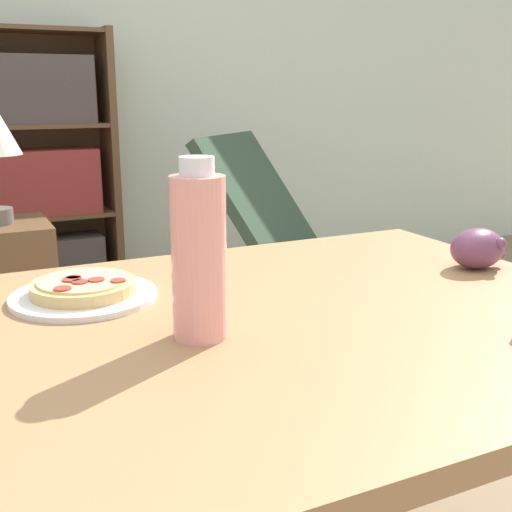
{
  "coord_description": "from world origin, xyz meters",
  "views": [
    {
      "loc": [
        -0.55,
        -0.84,
        1.07
      ],
      "look_at": [
        -0.09,
        0.12,
        0.79
      ],
      "focal_mm": 45.0,
      "sensor_mm": 36.0,
      "label": 1
    }
  ],
  "objects_px": {
    "grape_bunch": "(478,248)",
    "drink_bottle": "(199,255)",
    "pizza_on_plate": "(84,291)",
    "bookshelf": "(29,179)",
    "side_table": "(6,307)",
    "lounge_chair_far": "(292,271)"
  },
  "relations": [
    {
      "from": "drink_bottle",
      "to": "bookshelf",
      "type": "relative_size",
      "value": 0.18
    },
    {
      "from": "drink_bottle",
      "to": "lounge_chair_far",
      "type": "distance_m",
      "value": 2.0
    },
    {
      "from": "pizza_on_plate",
      "to": "side_table",
      "type": "height_order",
      "value": "pizza_on_plate"
    },
    {
      "from": "grape_bunch",
      "to": "bookshelf",
      "type": "height_order",
      "value": "bookshelf"
    },
    {
      "from": "drink_bottle",
      "to": "side_table",
      "type": "bearing_deg",
      "value": 95.65
    },
    {
      "from": "grape_bunch",
      "to": "drink_bottle",
      "type": "xyz_separation_m",
      "value": [
        -0.62,
        -0.1,
        0.08
      ]
    },
    {
      "from": "grape_bunch",
      "to": "lounge_chair_far",
      "type": "height_order",
      "value": "lounge_chair_far"
    },
    {
      "from": "pizza_on_plate",
      "to": "bookshelf",
      "type": "distance_m",
      "value": 2.27
    },
    {
      "from": "side_table",
      "to": "bookshelf",
      "type": "bearing_deg",
      "value": 76.76
    },
    {
      "from": "grape_bunch",
      "to": "drink_bottle",
      "type": "height_order",
      "value": "drink_bottle"
    },
    {
      "from": "pizza_on_plate",
      "to": "bookshelf",
      "type": "relative_size",
      "value": 0.18
    },
    {
      "from": "drink_bottle",
      "to": "lounge_chair_far",
      "type": "xyz_separation_m",
      "value": [
        1.04,
        1.61,
        -0.56
      ]
    },
    {
      "from": "bookshelf",
      "to": "lounge_chair_far",
      "type": "bearing_deg",
      "value": -42.54
    },
    {
      "from": "grape_bunch",
      "to": "pizza_on_plate",
      "type": "bearing_deg",
      "value": 169.33
    },
    {
      "from": "grape_bunch",
      "to": "side_table",
      "type": "bearing_deg",
      "value": 117.68
    },
    {
      "from": "pizza_on_plate",
      "to": "drink_bottle",
      "type": "xyz_separation_m",
      "value": [
        0.11,
        -0.24,
        0.1
      ]
    },
    {
      "from": "pizza_on_plate",
      "to": "lounge_chair_far",
      "type": "xyz_separation_m",
      "value": [
        1.15,
        1.36,
        -0.46
      ]
    },
    {
      "from": "pizza_on_plate",
      "to": "lounge_chair_far",
      "type": "height_order",
      "value": "lounge_chair_far"
    },
    {
      "from": "drink_bottle",
      "to": "side_table",
      "type": "height_order",
      "value": "drink_bottle"
    },
    {
      "from": "drink_bottle",
      "to": "lounge_chair_far",
      "type": "height_order",
      "value": "drink_bottle"
    },
    {
      "from": "pizza_on_plate",
      "to": "side_table",
      "type": "bearing_deg",
      "value": 91.8
    },
    {
      "from": "lounge_chair_far",
      "to": "bookshelf",
      "type": "distance_m",
      "value": 1.38
    }
  ]
}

